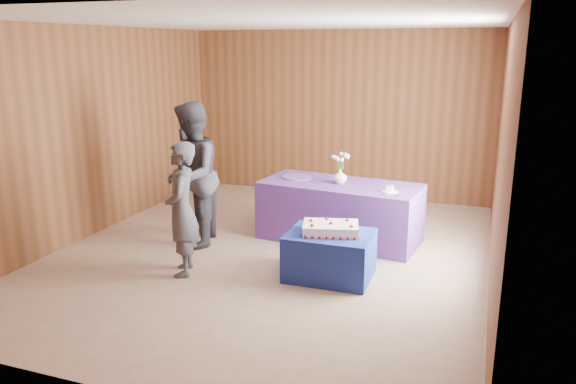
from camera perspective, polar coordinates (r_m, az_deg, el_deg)
The scene contains 13 objects.
ground at distance 6.85m, azimuth -1.75°, elevation -6.25°, with size 6.00×6.00×0.00m, color gray.
room_shell at distance 6.43m, azimuth -1.87°, elevation 8.93°, with size 5.04×6.04×2.72m.
cake_table at distance 6.11m, azimuth 4.25°, elevation -6.42°, with size 0.90×0.70×0.50m, color navy.
serving_table at distance 7.25m, azimuth 5.29°, elevation -2.00°, with size 2.00×0.90×0.75m, color #603592.
sheet_cake at distance 6.02m, azimuth 4.35°, elevation -3.69°, with size 0.70×0.56×0.14m.
vase at distance 7.12m, azimuth 5.31°, elevation 1.60°, with size 0.18×0.18×0.19m, color white.
flower_spray at distance 7.07m, azimuth 5.35°, elevation 3.53°, with size 0.23×0.24×0.18m.
platter at distance 7.41m, azimuth 0.92°, elevation 1.52°, with size 0.40×0.40×0.02m, color #6D54A8.
plate at distance 6.81m, azimuth 10.31°, elevation 0.06°, with size 0.20×0.20×0.01m, color white.
cake_slice at distance 6.80m, azimuth 10.33°, elevation 0.39°, with size 0.08×0.07×0.09m.
knife at distance 6.66m, azimuth 10.11°, elevation -0.30°, with size 0.26×0.02×0.00m, color silver.
guest_left at distance 6.15m, azimuth -10.76°, elevation -1.74°, with size 0.54×0.35×1.47m, color #3E3C47.
guest_right at distance 6.98m, azimuth -9.79°, elevation 1.66°, with size 0.87×0.68×1.80m, color #373640.
Camera 1 is at (2.37, -5.95, 2.44)m, focal length 35.00 mm.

